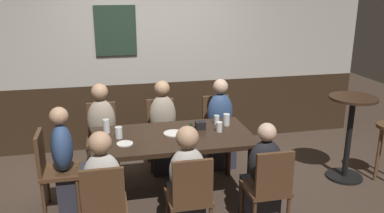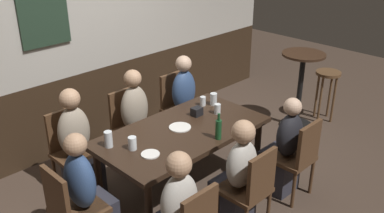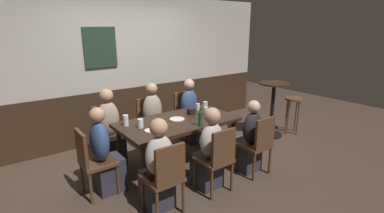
# 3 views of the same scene
# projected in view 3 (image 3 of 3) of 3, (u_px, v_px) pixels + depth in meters

# --- Properties ---
(ground_plane) EXTENTS (12.00, 12.00, 0.00)m
(ground_plane) POSITION_uv_depth(u_px,v_px,m) (179.00, 166.00, 4.38)
(ground_plane) COLOR #423328
(wall_back) EXTENTS (6.40, 0.13, 2.60)m
(wall_back) POSITION_uv_depth(u_px,v_px,m) (128.00, 69.00, 5.29)
(wall_back) COLOR #332316
(wall_back) RESTS_ON ground_plane
(dining_table) EXTENTS (1.73, 0.92, 0.74)m
(dining_table) POSITION_uv_depth(u_px,v_px,m) (178.00, 125.00, 4.20)
(dining_table) COLOR black
(dining_table) RESTS_ON ground_plane
(chair_left_far) EXTENTS (0.40, 0.40, 0.88)m
(chair_left_far) POSITION_uv_depth(u_px,v_px,m) (107.00, 130.00, 4.48)
(chair_left_far) COLOR #513521
(chair_left_far) RESTS_ON ground_plane
(chair_right_far) EXTENTS (0.40, 0.40, 0.88)m
(chair_right_far) POSITION_uv_depth(u_px,v_px,m) (185.00, 113.00, 5.36)
(chair_right_far) COLOR #513521
(chair_right_far) RESTS_ON ground_plane
(chair_mid_far) EXTENTS (0.40, 0.40, 0.88)m
(chair_mid_far) POSITION_uv_depth(u_px,v_px,m) (150.00, 121.00, 4.92)
(chair_mid_far) COLOR #513521
(chair_mid_far) RESTS_ON ground_plane
(chair_head_west) EXTENTS (0.40, 0.40, 0.88)m
(chair_head_west) POSITION_uv_depth(u_px,v_px,m) (92.00, 159.00, 3.50)
(chair_head_west) COLOR #513521
(chair_head_west) RESTS_ON ground_plane
(chair_right_near) EXTENTS (0.40, 0.40, 0.88)m
(chair_right_near) POSITION_uv_depth(u_px,v_px,m) (258.00, 142.00, 4.00)
(chair_right_near) COLOR #513521
(chair_right_near) RESTS_ON ground_plane
(chair_left_near) EXTENTS (0.40, 0.40, 0.88)m
(chair_left_near) POSITION_uv_depth(u_px,v_px,m) (166.00, 175.00, 3.13)
(chair_left_near) COLOR #513521
(chair_left_near) RESTS_ON ground_plane
(chair_mid_near) EXTENTS (0.40, 0.40, 0.88)m
(chair_mid_near) POSITION_uv_depth(u_px,v_px,m) (218.00, 157.00, 3.56)
(chair_mid_near) COLOR #513521
(chair_mid_near) RESTS_ON ground_plane
(person_left_far) EXTENTS (0.34, 0.37, 1.18)m
(person_left_far) POSITION_uv_depth(u_px,v_px,m) (110.00, 133.00, 4.35)
(person_left_far) COLOR #2D2D38
(person_left_far) RESTS_ON ground_plane
(person_right_far) EXTENTS (0.34, 0.37, 1.16)m
(person_right_far) POSITION_uv_depth(u_px,v_px,m) (191.00, 115.00, 5.23)
(person_right_far) COLOR #2D2D38
(person_right_far) RESTS_ON ground_plane
(person_mid_far) EXTENTS (0.34, 0.37, 1.18)m
(person_mid_far) POSITION_uv_depth(u_px,v_px,m) (154.00, 123.00, 4.79)
(person_mid_far) COLOR #2D2D38
(person_mid_far) RESTS_ON ground_plane
(person_head_west) EXTENTS (0.37, 0.34, 1.14)m
(person_head_west) POSITION_uv_depth(u_px,v_px,m) (105.00, 157.00, 3.60)
(person_head_west) COLOR #2D2D38
(person_head_west) RESTS_ON ground_plane
(person_right_near) EXTENTS (0.34, 0.37, 1.08)m
(person_right_near) POSITION_uv_depth(u_px,v_px,m) (249.00, 142.00, 4.14)
(person_right_near) COLOR #2D2D38
(person_right_near) RESTS_ON ground_plane
(person_left_near) EXTENTS (0.34, 0.37, 1.12)m
(person_left_near) POSITION_uv_depth(u_px,v_px,m) (158.00, 171.00, 3.26)
(person_left_near) COLOR #2D2D38
(person_left_near) RESTS_ON ground_plane
(person_mid_near) EXTENTS (0.34, 0.37, 1.11)m
(person_mid_near) POSITION_uv_depth(u_px,v_px,m) (209.00, 154.00, 3.70)
(person_mid_near) COLOR #2D2D38
(person_mid_near) RESTS_ON ground_plane
(beer_glass_half) EXTENTS (0.06, 0.06, 0.11)m
(beer_glass_half) POSITION_uv_depth(u_px,v_px,m) (198.00, 107.00, 4.69)
(beer_glass_half) COLOR silver
(beer_glass_half) RESTS_ON dining_table
(highball_clear) EXTENTS (0.08, 0.08, 0.16)m
(highball_clear) POSITION_uv_depth(u_px,v_px,m) (126.00, 121.00, 3.93)
(highball_clear) COLOR silver
(highball_clear) RESTS_ON dining_table
(tumbler_short) EXTENTS (0.08, 0.08, 0.14)m
(tumbler_short) POSITION_uv_depth(u_px,v_px,m) (205.00, 106.00, 4.68)
(tumbler_short) COLOR silver
(tumbler_short) RESTS_ON dining_table
(beer_glass_tall) EXTENTS (0.07, 0.07, 0.11)m
(beer_glass_tall) POSITION_uv_depth(u_px,v_px,m) (206.00, 111.00, 4.46)
(beer_glass_tall) COLOR silver
(beer_glass_tall) RESTS_ON dining_table
(tumbler_water) EXTENTS (0.08, 0.08, 0.12)m
(tumbler_water) POSITION_uv_depth(u_px,v_px,m) (140.00, 124.00, 3.86)
(tumbler_water) COLOR silver
(tumbler_water) RESTS_ON dining_table
(beer_bottle_green) EXTENTS (0.06, 0.06, 0.27)m
(beer_bottle_green) POSITION_uv_depth(u_px,v_px,m) (200.00, 118.00, 3.93)
(beer_bottle_green) COLOR #194723
(beer_bottle_green) RESTS_ON dining_table
(plate_white_large) EXTENTS (0.22, 0.22, 0.01)m
(plate_white_large) POSITION_uv_depth(u_px,v_px,m) (177.00, 119.00, 4.22)
(plate_white_large) COLOR white
(plate_white_large) RESTS_ON dining_table
(plate_white_small) EXTENTS (0.17, 0.17, 0.01)m
(plate_white_small) POSITION_uv_depth(u_px,v_px,m) (151.00, 130.00, 3.76)
(plate_white_small) COLOR white
(plate_white_small) RESTS_ON dining_table
(condiment_caddy) EXTENTS (0.11, 0.09, 0.09)m
(condiment_caddy) POSITION_uv_depth(u_px,v_px,m) (191.00, 111.00, 4.45)
(condiment_caddy) COLOR black
(condiment_caddy) RESTS_ON dining_table
(side_bar_table) EXTENTS (0.56, 0.56, 1.05)m
(side_bar_table) POSITION_uv_depth(u_px,v_px,m) (273.00, 105.00, 5.44)
(side_bar_table) COLOR black
(side_bar_table) RESTS_ON ground_plane
(bar_stool) EXTENTS (0.34, 0.34, 0.72)m
(bar_stool) POSITION_uv_depth(u_px,v_px,m) (293.00, 105.00, 5.60)
(bar_stool) COLOR brown
(bar_stool) RESTS_ON ground_plane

